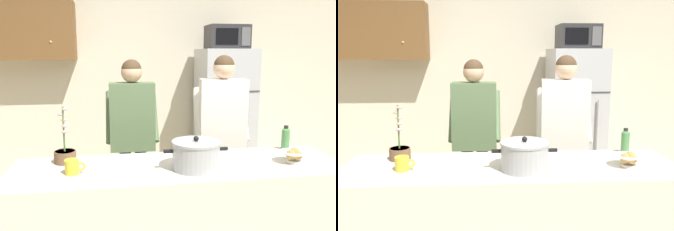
# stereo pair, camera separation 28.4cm
# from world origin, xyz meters

# --- Properties ---
(back_wall_unit) EXTENTS (6.00, 0.48, 2.60)m
(back_wall_unit) POSITION_xyz_m (-0.24, 2.26, 1.40)
(back_wall_unit) COLOR beige
(back_wall_unit) RESTS_ON ground
(kitchen_island) EXTENTS (2.30, 0.68, 0.92)m
(kitchen_island) POSITION_xyz_m (0.00, 0.00, 0.46)
(kitchen_island) COLOR silver
(kitchen_island) RESTS_ON ground
(refrigerator) EXTENTS (0.64, 0.68, 1.73)m
(refrigerator) POSITION_xyz_m (0.93, 1.85, 0.87)
(refrigerator) COLOR #B7BABF
(refrigerator) RESTS_ON ground
(microwave) EXTENTS (0.48, 0.37, 0.28)m
(microwave) POSITION_xyz_m (0.93, 1.83, 1.87)
(microwave) COLOR #2D2D30
(microwave) RESTS_ON refrigerator
(person_near_pot) EXTENTS (0.50, 0.41, 1.63)m
(person_near_pot) POSITION_xyz_m (-0.27, 0.92, 1.01)
(person_near_pot) COLOR #33384C
(person_near_pot) RESTS_ON ground
(person_by_sink) EXTENTS (0.55, 0.47, 1.66)m
(person_by_sink) POSITION_xyz_m (0.55, 0.77, 1.04)
(person_by_sink) COLOR #726656
(person_by_sink) RESTS_ON ground
(cooking_pot) EXTENTS (0.43, 0.32, 0.23)m
(cooking_pot) POSITION_xyz_m (0.08, -0.09, 1.02)
(cooking_pot) COLOR #ADAFB5
(cooking_pot) RESTS_ON kitchen_island
(coffee_mug) EXTENTS (0.13, 0.09, 0.10)m
(coffee_mug) POSITION_xyz_m (-0.72, -0.06, 0.97)
(coffee_mug) COLOR yellow
(coffee_mug) RESTS_ON kitchen_island
(bread_bowl) EXTENTS (0.20, 0.20, 0.10)m
(bread_bowl) POSITION_xyz_m (0.79, -0.07, 0.97)
(bread_bowl) COLOR white
(bread_bowl) RESTS_ON kitchen_island
(bottle_near_edge) EXTENTS (0.06, 0.06, 0.19)m
(bottle_near_edge) POSITION_xyz_m (0.90, 0.26, 1.01)
(bottle_near_edge) COLOR #4C8C4C
(bottle_near_edge) RESTS_ON kitchen_island
(potted_orchid) EXTENTS (0.15, 0.15, 0.40)m
(potted_orchid) POSITION_xyz_m (-0.79, 0.19, 0.98)
(potted_orchid) COLOR brown
(potted_orchid) RESTS_ON kitchen_island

